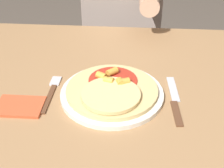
{
  "coord_description": "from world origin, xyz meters",
  "views": [
    {
      "loc": [
        0.02,
        -0.7,
        1.27
      ],
      "look_at": [
        -0.03,
        0.0,
        0.78
      ],
      "focal_mm": 50.0,
      "sensor_mm": 36.0,
      "label": 1
    }
  ],
  "objects": [
    {
      "name": "plate",
      "position": [
        -0.03,
        0.0,
        0.75
      ],
      "size": [
        0.29,
        0.29,
        0.01
      ],
      "color": "silver",
      "rests_on": "dining_table"
    },
    {
      "name": "person_diner",
      "position": [
        -0.03,
        0.74,
        0.7
      ],
      "size": [
        0.36,
        0.52,
        1.2
      ],
      "color": "#2D2D38",
      "rests_on": "ground_plane"
    },
    {
      "name": "napkin",
      "position": [
        -0.28,
        -0.07,
        0.74
      ],
      "size": [
        0.13,
        0.09,
        0.01
      ],
      "color": "#C6512D",
      "rests_on": "dining_table"
    },
    {
      "name": "knife",
      "position": [
        0.14,
        -0.01,
        0.74
      ],
      "size": [
        0.03,
        0.22,
        0.0
      ],
      "color": "brown",
      "rests_on": "dining_table"
    },
    {
      "name": "fork",
      "position": [
        -0.21,
        0.01,
        0.74
      ],
      "size": [
        0.03,
        0.18,
        0.0
      ],
      "color": "brown",
      "rests_on": "dining_table"
    },
    {
      "name": "pizza",
      "position": [
        -0.03,
        -0.0,
        0.76
      ],
      "size": [
        0.26,
        0.26,
        0.04
      ],
      "color": "#DBBC7A",
      "rests_on": "plate"
    },
    {
      "name": "dining_table",
      "position": [
        0.0,
        0.0,
        0.64
      ],
      "size": [
        1.27,
        0.93,
        0.74
      ],
      "color": "#9E754C",
      "rests_on": "ground_plane"
    }
  ]
}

